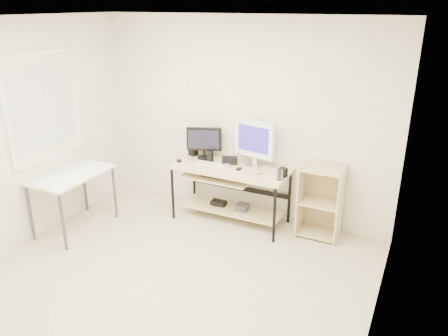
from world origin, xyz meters
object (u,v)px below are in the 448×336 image
object	(u,v)px
shelf_unit	(321,201)
audio_controller	(210,156)
side_table	(72,180)
black_monitor	(204,141)
desk	(229,182)
white_imac	(254,140)

from	to	relation	value
shelf_unit	audio_controller	distance (m)	1.53
side_table	black_monitor	size ratio (longest dim) A/B	2.20
desk	shelf_unit	bearing A→B (deg)	7.77
desk	black_monitor	world-z (taller)	black_monitor
audio_controller	shelf_unit	bearing A→B (deg)	14.89
desk	side_table	distance (m)	1.97
black_monitor	white_imac	world-z (taller)	white_imac
white_imac	shelf_unit	bearing A→B (deg)	9.52
shelf_unit	side_table	bearing A→B (deg)	-156.67
desk	audio_controller	size ratio (longest dim) A/B	9.53
desk	white_imac	world-z (taller)	white_imac
side_table	white_imac	bearing A→B (deg)	32.88
side_table	audio_controller	world-z (taller)	audio_controller
shelf_unit	black_monitor	world-z (taller)	black_monitor
desk	shelf_unit	distance (m)	1.19
desk	white_imac	bearing A→B (deg)	34.24
side_table	shelf_unit	world-z (taller)	shelf_unit
shelf_unit	audio_controller	world-z (taller)	audio_controller
audio_controller	side_table	bearing A→B (deg)	-129.13
side_table	audio_controller	size ratio (longest dim) A/B	6.36
desk	audio_controller	world-z (taller)	audio_controller
shelf_unit	black_monitor	bearing A→B (deg)	-179.94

